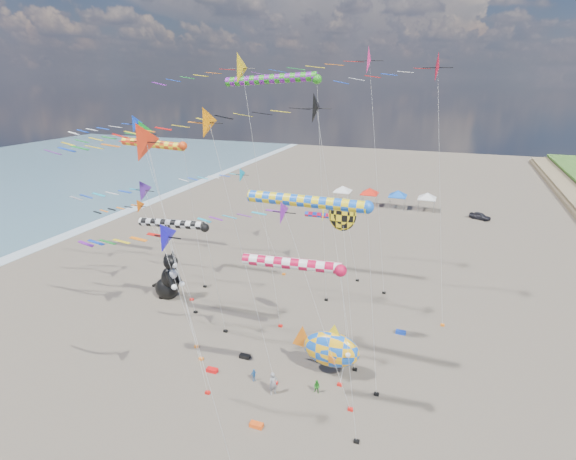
# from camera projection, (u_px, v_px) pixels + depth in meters

# --- Properties ---
(ground) EXTENTS (260.00, 260.00, 0.00)m
(ground) POSITION_uv_depth(u_px,v_px,m) (210.00, 449.00, 28.30)
(ground) COLOR brown
(ground) RESTS_ON ground
(delta_kite_0) EXTENTS (12.48, 1.78, 19.15)m
(delta_kite_0) POSITION_uv_depth(u_px,v_px,m) (123.00, 128.00, 40.90)
(delta_kite_0) COLOR blue
(delta_kite_0) RESTS_ON ground
(delta_kite_1) EXTENTS (9.47, 1.78, 15.40)m
(delta_kite_1) POSITION_uv_depth(u_px,v_px,m) (145.00, 242.00, 23.15)
(delta_kite_1) COLOR #1810BD
(delta_kite_1) RESTS_ON ground
(delta_kite_2) EXTENTS (11.74, 2.28, 20.58)m
(delta_kite_2) POSITION_uv_depth(u_px,v_px,m) (203.00, 126.00, 29.72)
(delta_kite_2) COLOR orange
(delta_kite_2) RESTS_ON ground
(delta_kite_3) EXTENTS (10.08, 1.81, 14.74)m
(delta_kite_3) POSITION_uv_depth(u_px,v_px,m) (285.00, 221.00, 28.81)
(delta_kite_3) COLOR purple
(delta_kite_3) RESTS_ON ground
(delta_kite_4) EXTENTS (10.64, 2.34, 19.27)m
(delta_kite_4) POSITION_uv_depth(u_px,v_px,m) (142.00, 138.00, 34.29)
(delta_kite_4) COLOR #109724
(delta_kite_4) RESTS_ON ground
(delta_kite_5) EXTENTS (11.13, 2.60, 24.25)m
(delta_kite_5) POSITION_uv_depth(u_px,v_px,m) (237.00, 71.00, 35.99)
(delta_kite_5) COLOR yellow
(delta_kite_5) RESTS_ON ground
(delta_kite_6) EXTENTS (12.63, 2.59, 21.34)m
(delta_kite_6) POSITION_uv_depth(u_px,v_px,m) (314.00, 112.00, 33.05)
(delta_kite_6) COLOR black
(delta_kite_6) RESTS_ON ground
(delta_kite_7) EXTENTS (9.48, 1.52, 10.80)m
(delta_kite_7) POSITION_uv_depth(u_px,v_px,m) (142.00, 208.00, 45.73)
(delta_kite_7) COLOR #D5540A
(delta_kite_7) RESTS_ON ground
(delta_kite_8) EXTENTS (10.94, 2.65, 24.36)m
(delta_kite_8) POSITION_uv_depth(u_px,v_px,m) (430.00, 70.00, 36.02)
(delta_kite_8) COLOR red
(delta_kite_8) RESTS_ON ground
(delta_kite_9) EXTENTS (11.79, 1.80, 12.84)m
(delta_kite_9) POSITION_uv_depth(u_px,v_px,m) (238.00, 176.00, 51.32)
(delta_kite_9) COLOR #0CA0CD
(delta_kite_9) RESTS_ON ground
(delta_kite_10) EXTENTS (14.89, 3.00, 25.32)m
(delta_kite_10) POSITION_uv_depth(u_px,v_px,m) (359.00, 62.00, 42.30)
(delta_kite_10) COLOR #F12576
(delta_kite_10) RESTS_ON ground
(delta_kite_11) EXTENTS (12.77, 2.87, 19.70)m
(delta_kite_11) POSITION_uv_depth(u_px,v_px,m) (132.00, 146.00, 28.84)
(delta_kite_11) COLOR red
(delta_kite_11) RESTS_ON ground
(delta_kite_12) EXTENTS (10.96, 1.85, 15.07)m
(delta_kite_12) POSITION_uv_depth(u_px,v_px,m) (130.00, 193.00, 34.49)
(delta_kite_12) COLOR #5826A1
(delta_kite_12) RESTS_ON ground
(windsock_0) EXTENTS (8.27, 0.79, 10.36)m
(windsock_0) POSITION_uv_depth(u_px,v_px,m) (176.00, 225.00, 39.51)
(windsock_0) COLOR black
(windsock_0) RESTS_ON ground
(windsock_1) EXTENTS (7.64, 0.72, 12.18)m
(windsock_1) POSITION_uv_depth(u_px,v_px,m) (297.00, 266.00, 26.32)
(windsock_1) COLOR #BF0D37
(windsock_1) RESTS_ON ground
(windsock_2) EXTENTS (8.90, 0.88, 16.07)m
(windsock_2) POSITION_uv_depth(u_px,v_px,m) (157.00, 145.00, 46.58)
(windsock_2) COLOR #E14113
(windsock_2) RESTS_ON ground
(windsock_3) EXTENTS (6.54, 0.62, 7.77)m
(windsock_3) POSITION_uv_depth(u_px,v_px,m) (329.00, 217.00, 50.38)
(windsock_3) COLOR red
(windsock_3) RESTS_ON ground
(windsock_4) EXTENTS (10.06, 0.88, 14.71)m
(windsock_4) POSITION_uv_depth(u_px,v_px,m) (312.00, 202.00, 30.19)
(windsock_4) COLOR blue
(windsock_4) RESTS_ON ground
(windsock_5) EXTENTS (10.77, 0.89, 22.49)m
(windsock_5) POSITION_uv_depth(u_px,v_px,m) (275.00, 80.00, 41.82)
(windsock_5) COLOR #25931A
(windsock_5) RESTS_ON ground
(angelfish_kite) EXTENTS (3.74, 3.02, 13.58)m
(angelfish_kite) POSITION_uv_depth(u_px,v_px,m) (340.00, 215.00, 34.42)
(angelfish_kite) COLOR yellow
(angelfish_kite) RESTS_ON ground
(cat_inflatable) EXTENTS (4.37, 3.06, 5.35)m
(cat_inflatable) POSITION_uv_depth(u_px,v_px,m) (168.00, 274.00, 46.95)
(cat_inflatable) COLOR black
(cat_inflatable) RESTS_ON ground
(fish_inflatable) EXTENTS (5.95, 2.56, 4.61)m
(fish_inflatable) POSITION_uv_depth(u_px,v_px,m) (331.00, 349.00, 34.57)
(fish_inflatable) COLOR blue
(fish_inflatable) RESTS_ON ground
(person_adult) EXTENTS (0.77, 0.77, 1.80)m
(person_adult) POSITION_uv_depth(u_px,v_px,m) (273.00, 384.00, 32.92)
(person_adult) COLOR gray
(person_adult) RESTS_ON ground
(child_green) EXTENTS (0.59, 0.50, 1.08)m
(child_green) POSITION_uv_depth(u_px,v_px,m) (317.00, 387.00, 33.13)
(child_green) COLOR #278E24
(child_green) RESTS_ON ground
(child_blue) EXTENTS (0.53, 0.64, 1.02)m
(child_blue) POSITION_uv_depth(u_px,v_px,m) (254.00, 375.00, 34.50)
(child_blue) COLOR #2C6DB8
(child_blue) RESTS_ON ground
(kite_bag_0) EXTENTS (0.90, 0.44, 0.30)m
(kite_bag_0) POSITION_uv_depth(u_px,v_px,m) (212.00, 370.00, 35.66)
(kite_bag_0) COLOR red
(kite_bag_0) RESTS_ON ground
(kite_bag_1) EXTENTS (0.90, 0.44, 0.30)m
(kite_bag_1) POSITION_uv_depth(u_px,v_px,m) (245.00, 356.00, 37.41)
(kite_bag_1) COLOR black
(kite_bag_1) RESTS_ON ground
(kite_bag_2) EXTENTS (0.90, 0.44, 0.30)m
(kite_bag_2) POSITION_uv_depth(u_px,v_px,m) (401.00, 332.00, 40.96)
(kite_bag_2) COLOR #1339C0
(kite_bag_2) RESTS_ON ground
(kite_bag_3) EXTENTS (0.90, 0.44, 0.30)m
(kite_bag_3) POSITION_uv_depth(u_px,v_px,m) (256.00, 425.00, 30.03)
(kite_bag_3) COLOR #F55214
(kite_bag_3) RESTS_ON ground
(tent_row) EXTENTS (19.20, 4.20, 3.80)m
(tent_row) POSITION_uv_depth(u_px,v_px,m) (384.00, 190.00, 80.11)
(tent_row) COLOR white
(tent_row) RESTS_ON ground
(parked_car) EXTENTS (3.64, 2.71, 1.15)m
(parked_car) POSITION_uv_depth(u_px,v_px,m) (480.00, 216.00, 73.88)
(parked_car) COLOR #26262D
(parked_car) RESTS_ON ground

